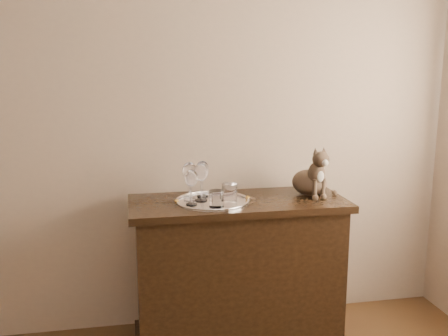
# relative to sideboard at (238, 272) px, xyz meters

# --- Properties ---
(wall_back) EXTENTS (4.00, 0.10, 2.70)m
(wall_back) POSITION_rel_sideboard_xyz_m (-0.60, 0.31, 0.93)
(wall_back) COLOR #C4AC93
(wall_back) RESTS_ON ground
(sideboard) EXTENTS (1.20, 0.50, 0.85)m
(sideboard) POSITION_rel_sideboard_xyz_m (0.00, 0.00, 0.00)
(sideboard) COLOR black
(sideboard) RESTS_ON ground
(tray) EXTENTS (0.40, 0.40, 0.01)m
(tray) POSITION_rel_sideboard_xyz_m (-0.15, -0.03, 0.43)
(tray) COLOR silver
(tray) RESTS_ON sideboard
(wine_glass_a) EXTENTS (0.08, 0.08, 0.21)m
(wine_glass_a) POSITION_rel_sideboard_xyz_m (-0.27, 0.02, 0.54)
(wine_glass_a) COLOR white
(wine_glass_a) RESTS_ON tray
(wine_glass_b) EXTENTS (0.08, 0.08, 0.20)m
(wine_glass_b) POSITION_rel_sideboard_xyz_m (-0.19, 0.08, 0.53)
(wine_glass_b) COLOR silver
(wine_glass_b) RESTS_ON tray
(wine_glass_c) EXTENTS (0.07, 0.07, 0.19)m
(wine_glass_c) POSITION_rel_sideboard_xyz_m (-0.27, -0.07, 0.53)
(wine_glass_c) COLOR silver
(wine_glass_c) RESTS_ON tray
(wine_glass_d) EXTENTS (0.08, 0.08, 0.21)m
(wine_glass_d) POSITION_rel_sideboard_xyz_m (-0.21, -0.00, 0.54)
(wine_glass_d) COLOR white
(wine_glass_d) RESTS_ON tray
(tumbler_b) EXTENTS (0.08, 0.08, 0.09)m
(tumbler_b) POSITION_rel_sideboard_xyz_m (-0.15, -0.14, 0.48)
(tumbler_b) COLOR white
(tumbler_b) RESTS_ON tray
(tumbler_c) EXTENTS (0.08, 0.08, 0.09)m
(tumbler_c) POSITION_rel_sideboard_xyz_m (-0.06, -0.04, 0.48)
(tumbler_c) COLOR white
(tumbler_c) RESTS_ON tray
(cat) EXTENTS (0.34, 0.32, 0.29)m
(cat) POSITION_rel_sideboard_xyz_m (0.43, 0.04, 0.57)
(cat) COLOR #4D3A2E
(cat) RESTS_ON sideboard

